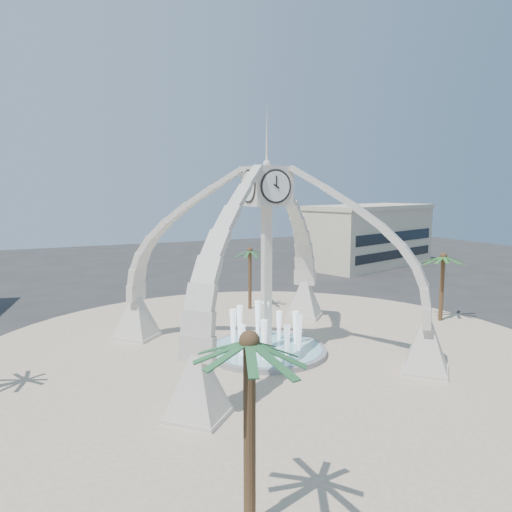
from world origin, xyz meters
name	(u,v)px	position (x,y,z in m)	size (l,w,h in m)	color
ground	(266,354)	(0.00, 0.00, 0.00)	(140.00, 140.00, 0.00)	#282828
plaza	(266,354)	(0.00, 0.00, 0.03)	(40.00, 40.00, 0.06)	beige
clock_tower	(267,257)	(0.00, 0.00, 6.49)	(17.94, 17.94, 16.30)	beige
fountain	(266,350)	(0.00, 0.00, 0.29)	(8.00, 8.00, 3.62)	gray
building_ne	(370,235)	(30.00, 28.00, 4.31)	(21.87, 14.17, 8.60)	#C2B497
palm_east	(443,257)	(16.74, 1.38, 5.36)	(3.87, 3.87, 6.16)	brown
palm_north	(250,251)	(4.07, 11.71, 5.33)	(3.94, 3.94, 6.06)	brown
palm_south	(249,344)	(-8.01, -15.16, 6.17)	(4.41, 4.41, 7.06)	brown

